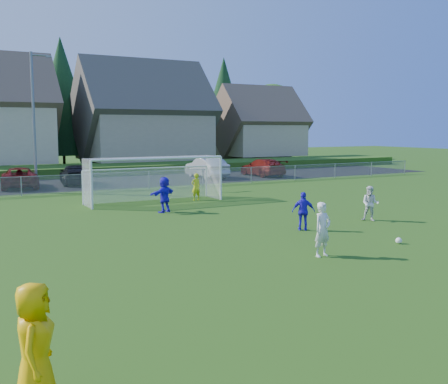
{
  "coord_description": "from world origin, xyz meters",
  "views": [
    {
      "loc": [
        -10.33,
        -10.76,
        4.0
      ],
      "look_at": [
        0.0,
        8.0,
        1.4
      ],
      "focal_mm": 42.0,
      "sensor_mm": 36.0,
      "label": 1
    }
  ],
  "objects_px": {
    "goalkeeper": "(196,187)",
    "soccer_goal": "(153,172)",
    "player_white_a": "(323,229)",
    "soccer_ball": "(399,241)",
    "player_blue_a": "(303,211)",
    "car_g": "(263,167)",
    "player_white_b": "(370,204)",
    "car_d": "(75,175)",
    "car_c": "(20,178)",
    "referee": "(35,345)",
    "car_f": "(207,168)",
    "player_blue_b": "(164,195)"
  },
  "relations": [
    {
      "from": "goalkeeper",
      "to": "soccer_goal",
      "type": "xyz_separation_m",
      "value": [
        -2.31,
        0.6,
        0.86
      ]
    },
    {
      "from": "goalkeeper",
      "to": "player_white_a",
      "type": "bearing_deg",
      "value": 75.56
    },
    {
      "from": "soccer_ball",
      "to": "player_blue_a",
      "type": "distance_m",
      "value": 3.9
    },
    {
      "from": "player_blue_a",
      "to": "car_g",
      "type": "distance_m",
      "value": 23.91
    },
    {
      "from": "soccer_goal",
      "to": "player_white_a",
      "type": "bearing_deg",
      "value": -89.38
    },
    {
      "from": "car_g",
      "to": "soccer_goal",
      "type": "relative_size",
      "value": 0.68
    },
    {
      "from": "player_white_a",
      "to": "player_white_b",
      "type": "relative_size",
      "value": 1.13
    },
    {
      "from": "player_white_b",
      "to": "goalkeeper",
      "type": "relative_size",
      "value": 1.0
    },
    {
      "from": "car_d",
      "to": "player_white_a",
      "type": "bearing_deg",
      "value": 101.83
    },
    {
      "from": "player_white_a",
      "to": "player_blue_a",
      "type": "distance_m",
      "value": 4.26
    },
    {
      "from": "player_blue_a",
      "to": "car_c",
      "type": "xyz_separation_m",
      "value": [
        -7.69,
        21.3,
        -0.07
      ]
    },
    {
      "from": "car_d",
      "to": "goalkeeper",
      "type": "bearing_deg",
      "value": 116.14
    },
    {
      "from": "player_white_a",
      "to": "goalkeeper",
      "type": "xyz_separation_m",
      "value": [
        2.16,
        13.58,
        -0.1
      ]
    },
    {
      "from": "referee",
      "to": "car_g",
      "type": "xyz_separation_m",
      "value": [
        23.17,
        29.65,
        -0.19
      ]
    },
    {
      "from": "player_white_b",
      "to": "goalkeeper",
      "type": "distance_m",
      "value": 10.3
    },
    {
      "from": "player_white_a",
      "to": "car_c",
      "type": "bearing_deg",
      "value": 95.05
    },
    {
      "from": "goalkeeper",
      "to": "car_f",
      "type": "relative_size",
      "value": 0.31
    },
    {
      "from": "player_white_b",
      "to": "soccer_goal",
      "type": "distance_m",
      "value": 11.89
    },
    {
      "from": "car_g",
      "to": "referee",
      "type": "bearing_deg",
      "value": 53.99
    },
    {
      "from": "player_blue_b",
      "to": "soccer_goal",
      "type": "height_order",
      "value": "soccer_goal"
    },
    {
      "from": "player_blue_a",
      "to": "car_f",
      "type": "xyz_separation_m",
      "value": [
        6.82,
        21.84,
        0.06
      ]
    },
    {
      "from": "player_blue_a",
      "to": "car_g",
      "type": "relative_size",
      "value": 0.3
    },
    {
      "from": "player_blue_a",
      "to": "soccer_goal",
      "type": "distance_m",
      "value": 10.74
    },
    {
      "from": "referee",
      "to": "car_c",
      "type": "xyz_separation_m",
      "value": [
        3.81,
        30.08,
        -0.23
      ]
    },
    {
      "from": "car_g",
      "to": "car_c",
      "type": "bearing_deg",
      "value": 0.73
    },
    {
      "from": "car_d",
      "to": "car_g",
      "type": "relative_size",
      "value": 0.96
    },
    {
      "from": "car_c",
      "to": "car_g",
      "type": "relative_size",
      "value": 0.99
    },
    {
      "from": "soccer_ball",
      "to": "car_g",
      "type": "distance_m",
      "value": 26.51
    },
    {
      "from": "player_white_a",
      "to": "player_blue_a",
      "type": "relative_size",
      "value": 1.13
    },
    {
      "from": "referee",
      "to": "soccer_goal",
      "type": "xyz_separation_m",
      "value": [
        9.25,
        19.25,
        0.7
      ]
    },
    {
      "from": "player_white_a",
      "to": "car_f",
      "type": "xyz_separation_m",
      "value": [
        8.91,
        25.54,
        -0.04
      ]
    },
    {
      "from": "player_white_b",
      "to": "player_blue_b",
      "type": "xyz_separation_m",
      "value": [
        -6.92,
        6.54,
        0.1
      ]
    },
    {
      "from": "referee",
      "to": "player_blue_a",
      "type": "height_order",
      "value": "referee"
    },
    {
      "from": "player_blue_a",
      "to": "referee",
      "type": "bearing_deg",
      "value": 71.12
    },
    {
      "from": "car_f",
      "to": "player_blue_a",
      "type": "bearing_deg",
      "value": 73.25
    },
    {
      "from": "goalkeeper",
      "to": "soccer_goal",
      "type": "height_order",
      "value": "soccer_goal"
    },
    {
      "from": "car_d",
      "to": "soccer_ball",
      "type": "bearing_deg",
      "value": 109.65
    },
    {
      "from": "player_blue_b",
      "to": "car_c",
      "type": "bearing_deg",
      "value": -99.72
    },
    {
      "from": "player_blue_a",
      "to": "player_blue_b",
      "type": "bearing_deg",
      "value": -31.93
    },
    {
      "from": "player_white_a",
      "to": "car_f",
      "type": "bearing_deg",
      "value": 63.2
    },
    {
      "from": "soccer_goal",
      "to": "player_blue_a",
      "type": "bearing_deg",
      "value": -77.9
    },
    {
      "from": "goalkeeper",
      "to": "soccer_goal",
      "type": "relative_size",
      "value": 0.21
    },
    {
      "from": "soccer_ball",
      "to": "player_blue_b",
      "type": "relative_size",
      "value": 0.13
    },
    {
      "from": "car_c",
      "to": "player_blue_a",
      "type": "bearing_deg",
      "value": 116.46
    },
    {
      "from": "player_white_a",
      "to": "car_c",
      "type": "height_order",
      "value": "player_white_a"
    },
    {
      "from": "car_g",
      "to": "goalkeeper",
      "type": "bearing_deg",
      "value": 45.47
    },
    {
      "from": "player_white_b",
      "to": "car_f",
      "type": "distance_m",
      "value": 21.75
    },
    {
      "from": "car_d",
      "to": "soccer_goal",
      "type": "relative_size",
      "value": 0.65
    },
    {
      "from": "player_white_a",
      "to": "car_d",
      "type": "relative_size",
      "value": 0.35
    },
    {
      "from": "player_blue_a",
      "to": "car_g",
      "type": "height_order",
      "value": "player_blue_a"
    }
  ]
}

